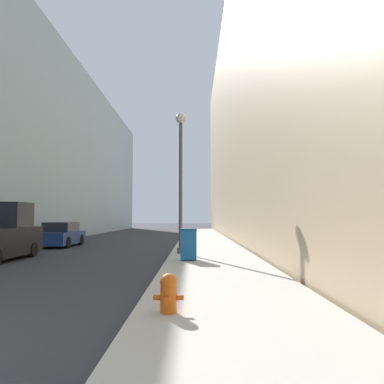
# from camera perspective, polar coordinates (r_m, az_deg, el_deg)

# --- Properties ---
(sidewalk_right) EXTENTS (3.68, 60.00, 0.13)m
(sidewalk_right) POSITION_cam_1_polar(r_m,az_deg,el_deg) (22.32, 2.32, -8.18)
(sidewalk_right) COLOR #B7B2A8
(sidewalk_right) RESTS_ON ground
(building_right_stone) EXTENTS (12.00, 60.00, 20.57)m
(building_right_stone) POSITION_cam_1_polar(r_m,az_deg,el_deg) (32.61, 16.12, 11.48)
(building_right_stone) COLOR tan
(building_right_stone) RESTS_ON ground
(fire_hydrant) EXTENTS (0.52, 0.41, 0.66)m
(fire_hydrant) POSITION_cam_1_polar(r_m,az_deg,el_deg) (6.58, -3.61, -15.00)
(fire_hydrant) COLOR #D15614
(fire_hydrant) RESTS_ON sidewalk_right
(trash_bin) EXTENTS (0.61, 0.58, 1.19)m
(trash_bin) POSITION_cam_1_polar(r_m,az_deg,el_deg) (14.23, -0.51, -7.92)
(trash_bin) COLOR #19609E
(trash_bin) RESTS_ON sidewalk_right
(lamppost) EXTENTS (0.47, 0.47, 6.38)m
(lamppost) POSITION_cam_1_polar(r_m,az_deg,el_deg) (17.02, -1.75, 3.90)
(lamppost) COLOR #4C4C51
(lamppost) RESTS_ON sidewalk_right
(parked_sedan_near) EXTENTS (1.81, 4.22, 1.45)m
(parked_sedan_near) POSITION_cam_1_polar(r_m,az_deg,el_deg) (23.82, -19.31, -6.23)
(parked_sedan_near) COLOR navy
(parked_sedan_near) RESTS_ON ground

